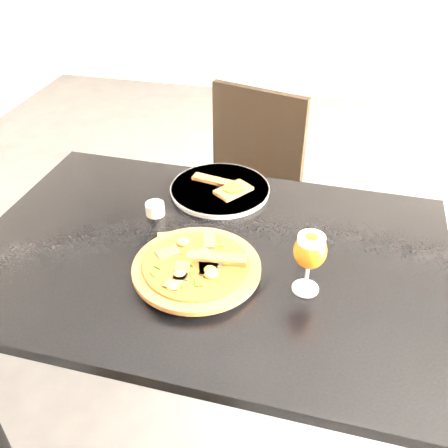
% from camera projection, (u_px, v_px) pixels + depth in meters
% --- Properties ---
extents(ground, '(6.00, 6.00, 0.00)m').
position_uv_depth(ground, '(310.00, 428.00, 1.68)').
color(ground, '#4B4B4D').
rests_on(ground, ground).
extents(dining_table, '(1.22, 0.83, 0.75)m').
position_uv_depth(dining_table, '(208.00, 277.00, 1.32)').
color(dining_table, black).
rests_on(dining_table, ground).
extents(chair_far, '(0.50, 0.50, 0.88)m').
position_uv_depth(chair_far, '(243.00, 195.00, 1.97)').
color(chair_far, black).
rests_on(chair_far, ground).
extents(plate_main, '(0.28, 0.28, 0.01)m').
position_uv_depth(plate_main, '(200.00, 268.00, 1.20)').
color(plate_main, silver).
rests_on(plate_main, dining_table).
extents(pizza, '(0.31, 0.31, 0.03)m').
position_uv_depth(pizza, '(197.00, 266.00, 1.18)').
color(pizza, brown).
rests_on(pizza, plate_main).
extents(plate_second, '(0.29, 0.29, 0.02)m').
position_uv_depth(plate_second, '(220.00, 189.00, 1.49)').
color(plate_second, silver).
rests_on(plate_second, dining_table).
extents(crust_scraps, '(0.19, 0.13, 0.01)m').
position_uv_depth(crust_scraps, '(226.00, 187.00, 1.48)').
color(crust_scraps, brown).
rests_on(crust_scraps, plate_second).
extents(loose_crust, '(0.10, 0.06, 0.01)m').
position_uv_depth(loose_crust, '(177.00, 235.00, 1.31)').
color(loose_crust, brown).
rests_on(loose_crust, dining_table).
extents(sauce_cup, '(0.05, 0.05, 0.04)m').
position_uv_depth(sauce_cup, '(155.00, 208.00, 1.39)').
color(sauce_cup, silver).
rests_on(sauce_cup, dining_table).
extents(beer_glass, '(0.07, 0.07, 0.16)m').
position_uv_depth(beer_glass, '(310.00, 251.00, 1.09)').
color(beer_glass, silver).
rests_on(beer_glass, dining_table).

